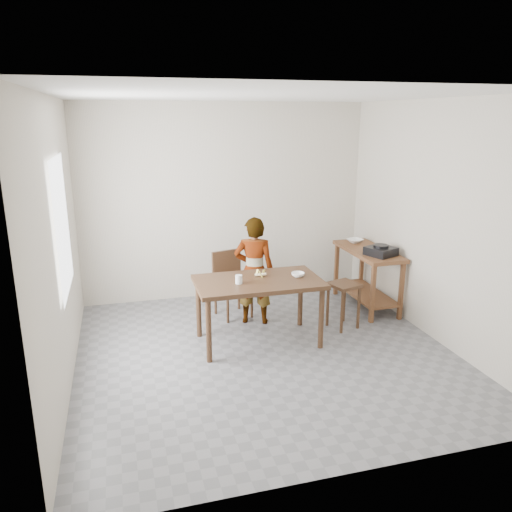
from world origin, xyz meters
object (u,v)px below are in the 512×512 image
object	(u,v)px
dining_table	(258,311)
child	(254,271)
dining_chair	(233,285)
stool	(343,305)
prep_counter	(367,278)

from	to	relation	value
dining_table	child	xyz separation A→B (m)	(0.11, 0.57, 0.30)
dining_chair	dining_table	bearing A→B (deg)	-98.53
dining_chair	stool	bearing A→B (deg)	-45.64
prep_counter	stool	bearing A→B (deg)	-136.83
prep_counter	child	xyz separation A→B (m)	(-1.61, -0.13, 0.27)
prep_counter	dining_chair	xyz separation A→B (m)	(-1.82, 0.15, 0.02)
prep_counter	stool	world-z (taller)	prep_counter
dining_table	child	distance (m)	0.66
dining_chair	prep_counter	bearing A→B (deg)	-19.61
prep_counter	dining_table	bearing A→B (deg)	-157.85
dining_chair	stool	world-z (taller)	dining_chair
child	stool	size ratio (longest dim) A/B	2.38
dining_table	child	world-z (taller)	child
prep_counter	stool	size ratio (longest dim) A/B	2.12
child	dining_chair	world-z (taller)	child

